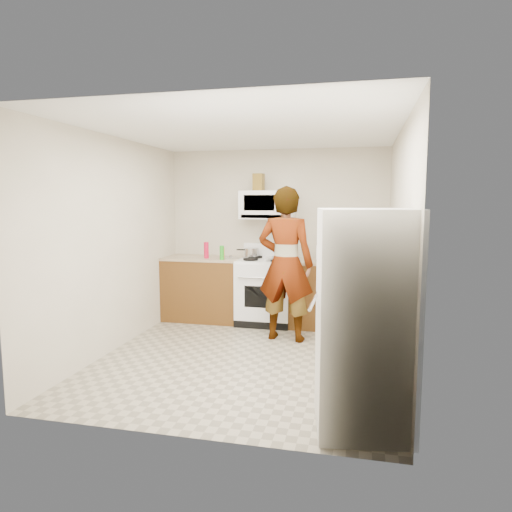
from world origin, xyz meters
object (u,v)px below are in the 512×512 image
(microwave, at_px, (267,205))
(person, at_px, (286,264))
(saucepan, at_px, (251,252))
(gas_range, at_px, (265,290))
(kettle, at_px, (322,252))
(fridge, at_px, (364,321))

(microwave, distance_m, person, 1.18)
(saucepan, bearing_deg, gas_range, -24.50)
(gas_range, xyz_separation_m, kettle, (0.79, 0.14, 0.55))
(gas_range, distance_m, saucepan, 0.58)
(fridge, xyz_separation_m, kettle, (-0.57, 2.96, 0.18))
(gas_range, xyz_separation_m, fridge, (1.36, -2.82, 0.36))
(gas_range, height_order, person, person)
(fridge, bearing_deg, microwave, 106.57)
(gas_range, bearing_deg, kettle, 10.28)
(person, bearing_deg, kettle, -108.97)
(microwave, height_order, person, person)
(kettle, distance_m, saucepan, 1.02)
(kettle, bearing_deg, fridge, -85.17)
(fridge, relative_size, saucepan, 8.31)
(gas_range, distance_m, fridge, 3.15)
(kettle, xyz_separation_m, saucepan, (-1.02, -0.04, -0.02))
(fridge, height_order, kettle, fridge)
(gas_range, xyz_separation_m, saucepan, (-0.23, 0.10, 0.52))
(microwave, distance_m, saucepan, 0.73)
(gas_range, distance_m, person, 0.95)
(kettle, bearing_deg, person, -120.31)
(gas_range, height_order, kettle, kettle)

